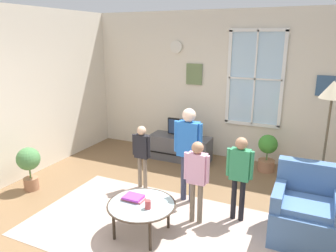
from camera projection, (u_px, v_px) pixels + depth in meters
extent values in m
cube|color=brown|center=(157.00, 239.00, 3.80)|extent=(6.19, 6.54, 0.02)
cube|color=beige|center=(229.00, 86.00, 6.07)|extent=(5.59, 0.12, 2.78)
cube|color=silver|center=(255.00, 79.00, 5.76)|extent=(0.95, 0.02, 1.69)
cube|color=white|center=(258.00, 30.00, 5.51)|extent=(1.01, 0.04, 0.06)
cube|color=white|center=(252.00, 124.00, 5.97)|extent=(1.01, 0.04, 0.06)
cube|color=white|center=(229.00, 77.00, 5.93)|extent=(0.06, 0.04, 1.69)
cube|color=white|center=(283.00, 80.00, 5.55)|extent=(0.06, 0.04, 1.69)
cube|color=white|center=(255.00, 79.00, 5.74)|extent=(0.03, 0.04, 1.69)
cube|color=white|center=(255.00, 79.00, 5.74)|extent=(0.95, 0.04, 0.03)
cube|color=#667A4C|center=(194.00, 74.00, 6.22)|extent=(0.32, 0.03, 0.40)
cube|color=#38567A|center=(325.00, 86.00, 5.30)|extent=(0.28, 0.03, 0.34)
cylinder|color=silver|center=(176.00, 47.00, 6.22)|extent=(0.24, 0.04, 0.24)
cube|color=tan|center=(153.00, 226.00, 4.04)|extent=(3.13, 1.88, 0.01)
cube|color=#4C4C51|center=(180.00, 148.00, 6.16)|extent=(1.17, 0.44, 0.47)
cube|color=black|center=(176.00, 155.00, 5.99)|extent=(1.06, 0.02, 0.02)
cylinder|color=#4C4C4C|center=(180.00, 135.00, 6.09)|extent=(0.08, 0.08, 0.05)
cube|color=black|center=(180.00, 127.00, 6.05)|extent=(0.51, 0.05, 0.31)
cube|color=navy|center=(180.00, 127.00, 6.02)|extent=(0.47, 0.01, 0.27)
cube|color=#476B9E|center=(305.00, 224.00, 3.72)|extent=(0.76, 0.72, 0.42)
cube|color=#476B9E|center=(310.00, 179.00, 3.86)|extent=(0.76, 0.16, 0.45)
cube|color=#476B9E|center=(279.00, 194.00, 3.77)|extent=(0.12, 0.65, 0.20)
cube|color=#4D73AA|center=(307.00, 206.00, 3.61)|extent=(0.61, 0.50, 0.08)
cylinder|color=#99B2B7|center=(141.00, 204.00, 3.78)|extent=(0.80, 0.80, 0.02)
torus|color=#3F3328|center=(141.00, 204.00, 3.78)|extent=(0.82, 0.82, 0.02)
cylinder|color=#33281E|center=(135.00, 206.00, 4.14)|extent=(0.04, 0.04, 0.39)
cylinder|color=#33281E|center=(168.00, 214.00, 3.95)|extent=(0.04, 0.04, 0.39)
cylinder|color=#33281E|center=(114.00, 225.00, 3.73)|extent=(0.04, 0.04, 0.39)
cylinder|color=#33281E|center=(150.00, 235.00, 3.53)|extent=(0.04, 0.04, 0.39)
cube|color=#C66269|center=(133.00, 199.00, 3.88)|extent=(0.27, 0.15, 0.02)
cube|color=#B63AB6|center=(133.00, 197.00, 3.87)|extent=(0.23, 0.18, 0.03)
cylinder|color=#BF3F3F|center=(148.00, 204.00, 3.67)|extent=(0.07, 0.07, 0.10)
cube|color=black|center=(138.00, 200.00, 3.85)|extent=(0.05, 0.14, 0.02)
cylinder|color=black|center=(234.00, 199.00, 4.14)|extent=(0.07, 0.07, 0.57)
cylinder|color=black|center=(242.00, 200.00, 4.09)|extent=(0.07, 0.07, 0.57)
cube|color=#338C59|center=(240.00, 165.00, 3.98)|extent=(0.25, 0.13, 0.40)
sphere|color=#A87A5B|center=(241.00, 143.00, 3.91)|extent=(0.15, 0.15, 0.15)
cylinder|color=#338C59|center=(228.00, 162.00, 4.02)|extent=(0.05, 0.05, 0.36)
cylinder|color=#338C59|center=(252.00, 166.00, 3.90)|extent=(0.05, 0.05, 0.36)
cylinder|color=#726656|center=(192.00, 202.00, 4.08)|extent=(0.07, 0.07, 0.55)
cylinder|color=#726656|center=(200.00, 204.00, 4.04)|extent=(0.07, 0.07, 0.55)
cube|color=#DB9EBC|center=(197.00, 168.00, 3.93)|extent=(0.24, 0.12, 0.39)
sphere|color=#A87A5B|center=(198.00, 148.00, 3.86)|extent=(0.15, 0.15, 0.15)
cylinder|color=#DB9EBC|center=(186.00, 166.00, 3.96)|extent=(0.05, 0.05, 0.35)
cylinder|color=#DB9EBC|center=(207.00, 169.00, 3.85)|extent=(0.05, 0.05, 0.35)
cylinder|color=#333851|center=(184.00, 178.00, 4.61)|extent=(0.08, 0.08, 0.69)
cylinder|color=#333851|center=(192.00, 179.00, 4.56)|extent=(0.08, 0.08, 0.69)
cube|color=blue|center=(189.00, 139.00, 4.42)|extent=(0.30, 0.16, 0.49)
sphere|color=beige|center=(189.00, 115.00, 4.33)|extent=(0.19, 0.19, 0.19)
cylinder|color=blue|center=(176.00, 136.00, 4.47)|extent=(0.06, 0.06, 0.44)
cylinder|color=blue|center=(200.00, 139.00, 4.33)|extent=(0.06, 0.06, 0.44)
cylinder|color=#726656|center=(140.00, 172.00, 5.01)|extent=(0.06, 0.06, 0.51)
cylinder|color=#726656|center=(145.00, 173.00, 4.97)|extent=(0.06, 0.06, 0.51)
cube|color=black|center=(142.00, 146.00, 4.88)|extent=(0.22, 0.12, 0.36)
sphere|color=#D8AD8C|center=(142.00, 131.00, 4.81)|extent=(0.14, 0.14, 0.14)
cylinder|color=black|center=(134.00, 144.00, 4.91)|extent=(0.05, 0.05, 0.33)
cylinder|color=black|center=(149.00, 147.00, 4.80)|extent=(0.05, 0.05, 0.33)
cylinder|color=#9E6B4C|center=(266.00, 165.00, 5.68)|extent=(0.29, 0.29, 0.20)
cylinder|color=#4C7238|center=(267.00, 157.00, 5.64)|extent=(0.02, 0.02, 0.13)
sphere|color=#3E8B2F|center=(268.00, 144.00, 5.58)|extent=(0.33, 0.33, 0.33)
cylinder|color=#9E6B4C|center=(31.00, 184.00, 4.99)|extent=(0.22, 0.22, 0.19)
cylinder|color=#4C7238|center=(30.00, 174.00, 4.94)|extent=(0.02, 0.02, 0.14)
sphere|color=#487F45|center=(28.00, 159.00, 4.88)|extent=(0.35, 0.35, 0.35)
cylinder|color=black|center=(316.00, 211.00, 4.37)|extent=(0.26, 0.26, 0.03)
cylinder|color=brown|center=(324.00, 158.00, 4.16)|extent=(0.03, 0.03, 1.58)
cone|color=beige|center=(333.00, 89.00, 3.92)|extent=(0.32, 0.32, 0.22)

